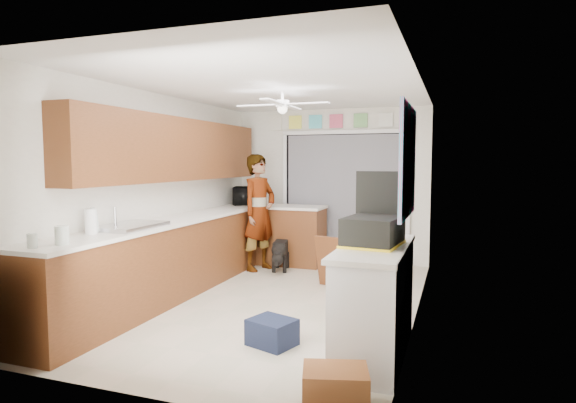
% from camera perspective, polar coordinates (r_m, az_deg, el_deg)
% --- Properties ---
extents(floor, '(5.00, 5.00, 0.00)m').
position_cam_1_polar(floor, '(5.82, -1.33, -11.67)').
color(floor, '#BBB297').
rests_on(floor, ground).
extents(ceiling, '(5.00, 5.00, 0.00)m').
position_cam_1_polar(ceiling, '(5.65, -1.38, 13.45)').
color(ceiling, white).
rests_on(ceiling, ground).
extents(wall_back, '(3.20, 0.00, 3.20)m').
position_cam_1_polar(wall_back, '(7.98, 5.01, 1.90)').
color(wall_back, white).
rests_on(wall_back, ground).
extents(wall_front, '(3.20, 0.00, 3.20)m').
position_cam_1_polar(wall_front, '(3.39, -16.51, -2.17)').
color(wall_front, white).
rests_on(wall_front, ground).
extents(wall_left, '(0.00, 5.00, 5.00)m').
position_cam_1_polar(wall_left, '(6.34, -15.00, 1.02)').
color(wall_left, white).
rests_on(wall_left, ground).
extents(wall_right, '(0.00, 5.00, 5.00)m').
position_cam_1_polar(wall_right, '(5.25, 15.20, 0.26)').
color(wall_right, white).
rests_on(wall_right, ground).
extents(left_base_cabinets, '(0.60, 4.80, 0.90)m').
position_cam_1_polar(left_base_cabinets, '(6.28, -12.57, -6.33)').
color(left_base_cabinets, brown).
rests_on(left_base_cabinets, floor).
extents(left_countertop, '(0.62, 4.80, 0.04)m').
position_cam_1_polar(left_countertop, '(6.20, -12.57, -2.08)').
color(left_countertop, white).
rests_on(left_countertop, left_base_cabinets).
extents(upper_cabinets, '(0.32, 4.00, 0.80)m').
position_cam_1_polar(upper_cabinets, '(6.41, -12.91, 6.01)').
color(upper_cabinets, brown).
rests_on(upper_cabinets, wall_left).
extents(sink_basin, '(0.50, 0.76, 0.06)m').
position_cam_1_polar(sink_basin, '(5.38, -18.22, -2.86)').
color(sink_basin, silver).
rests_on(sink_basin, left_countertop).
extents(faucet, '(0.03, 0.03, 0.22)m').
position_cam_1_polar(faucet, '(5.49, -19.82, -1.76)').
color(faucet, silver).
rests_on(faucet, left_countertop).
extents(peninsula_base, '(1.00, 0.60, 0.90)m').
position_cam_1_polar(peninsula_base, '(7.73, 0.44, -4.14)').
color(peninsula_base, brown).
rests_on(peninsula_base, floor).
extents(peninsula_top, '(1.04, 0.64, 0.04)m').
position_cam_1_polar(peninsula_top, '(7.67, 0.44, -0.67)').
color(peninsula_top, white).
rests_on(peninsula_top, peninsula_base).
extents(back_opening_recess, '(2.00, 0.06, 2.10)m').
position_cam_1_polar(back_opening_recess, '(7.91, 6.70, 0.41)').
color(back_opening_recess, black).
rests_on(back_opening_recess, wall_back).
extents(curtain_panel, '(1.90, 0.03, 2.05)m').
position_cam_1_polar(curtain_panel, '(7.87, 6.64, 0.39)').
color(curtain_panel, gray).
rests_on(curtain_panel, wall_back).
extents(door_trim_left, '(0.06, 0.04, 2.10)m').
position_cam_1_polar(door_trim_left, '(8.16, -0.35, 0.58)').
color(door_trim_left, white).
rests_on(door_trim_left, wall_back).
extents(door_trim_right, '(0.06, 0.04, 2.10)m').
position_cam_1_polar(door_trim_right, '(7.72, 14.06, 0.19)').
color(door_trim_right, white).
rests_on(door_trim_right, wall_back).
extents(door_trim_head, '(2.10, 0.04, 0.06)m').
position_cam_1_polar(door_trim_head, '(7.87, 6.73, 8.18)').
color(door_trim_head, white).
rests_on(door_trim_head, wall_back).
extents(header_frame_0, '(0.22, 0.02, 0.22)m').
position_cam_1_polar(header_frame_0, '(8.14, 0.86, 9.37)').
color(header_frame_0, '#FAFB53').
rests_on(header_frame_0, wall_back).
extents(header_frame_1, '(0.22, 0.02, 0.22)m').
position_cam_1_polar(header_frame_1, '(8.04, 3.26, 9.42)').
color(header_frame_1, '#53CCDD').
rests_on(header_frame_1, wall_back).
extents(header_frame_2, '(0.22, 0.02, 0.22)m').
position_cam_1_polar(header_frame_2, '(7.95, 5.72, 9.46)').
color(header_frame_2, '#DC5273').
rests_on(header_frame_2, wall_back).
extents(header_frame_3, '(0.22, 0.02, 0.22)m').
position_cam_1_polar(header_frame_3, '(7.86, 8.60, 9.48)').
color(header_frame_3, '#73B768').
rests_on(header_frame_3, wall_back).
extents(header_frame_4, '(0.22, 0.02, 0.22)m').
position_cam_1_polar(header_frame_4, '(7.80, 11.52, 9.48)').
color(header_frame_4, silver).
rests_on(header_frame_4, wall_back).
extents(route66_sign, '(0.22, 0.02, 0.26)m').
position_cam_1_polar(route66_sign, '(8.26, -1.47, 9.30)').
color(route66_sign, silver).
rests_on(route66_sign, wall_back).
extents(right_counter_base, '(0.50, 1.40, 0.90)m').
position_cam_1_polar(right_counter_base, '(4.24, 10.29, -11.70)').
color(right_counter_base, white).
rests_on(right_counter_base, floor).
extents(right_counter_top, '(0.54, 1.44, 0.04)m').
position_cam_1_polar(right_counter_top, '(4.14, 10.25, -5.44)').
color(right_counter_top, white).
rests_on(right_counter_top, right_counter_base).
extents(abstract_painting, '(0.03, 1.15, 0.95)m').
position_cam_1_polar(abstract_painting, '(4.24, 14.04, 4.66)').
color(abstract_painting, '#DD51A8').
rests_on(abstract_painting, wall_right).
extents(ceiling_fan, '(1.14, 1.14, 0.24)m').
position_cam_1_polar(ceiling_fan, '(5.81, -0.67, 11.42)').
color(ceiling_fan, white).
rests_on(ceiling_fan, ceiling).
extents(microwave, '(0.51, 0.61, 0.29)m').
position_cam_1_polar(microwave, '(7.94, -5.13, 0.69)').
color(microwave, black).
rests_on(microwave, left_countertop).
extents(soap_bottle, '(0.11, 0.11, 0.26)m').
position_cam_1_polar(soap_bottle, '(5.16, -22.05, -2.03)').
color(soap_bottle, silver).
rests_on(soap_bottle, left_countertop).
extents(jar_a, '(0.12, 0.12, 0.16)m').
position_cam_1_polar(jar_a, '(4.53, -25.22, -3.64)').
color(jar_a, silver).
rests_on(jar_a, left_countertop).
extents(jar_b, '(0.10, 0.10, 0.12)m').
position_cam_1_polar(jar_b, '(4.46, -28.05, -4.14)').
color(jar_b, silver).
rests_on(jar_b, left_countertop).
extents(paper_towel_roll, '(0.13, 0.13, 0.24)m').
position_cam_1_polar(paper_towel_roll, '(5.08, -22.34, -2.21)').
color(paper_towel_roll, white).
rests_on(paper_towel_roll, left_countertop).
extents(suitcase, '(0.48, 0.61, 0.24)m').
position_cam_1_polar(suitcase, '(4.14, 10.05, -3.46)').
color(suitcase, black).
rests_on(suitcase, right_counter_top).
extents(suitcase_rim, '(0.50, 0.63, 0.02)m').
position_cam_1_polar(suitcase_rim, '(4.15, 10.03, -4.96)').
color(suitcase_rim, yellow).
rests_on(suitcase_rim, suitcase).
extents(suitcase_lid, '(0.42, 0.08, 0.50)m').
position_cam_1_polar(suitcase_lid, '(4.39, 10.71, 0.29)').
color(suitcase_lid, black).
rests_on(suitcase_lid, suitcase).
extents(cardboard_box, '(0.51, 0.43, 0.27)m').
position_cam_1_polar(cardboard_box, '(3.46, 5.63, -21.19)').
color(cardboard_box, '#B66339').
rests_on(cardboard_box, floor).
extents(navy_crate, '(0.47, 0.43, 0.24)m').
position_cam_1_polar(navy_crate, '(4.48, -1.90, -15.22)').
color(navy_crate, black).
rests_on(navy_crate, floor).
extents(cabinet_door_panel, '(0.49, 0.29, 0.68)m').
position_cam_1_polar(cabinet_door_panel, '(6.33, 5.31, -7.15)').
color(cabinet_door_panel, brown).
rests_on(cabinet_door_panel, floor).
extents(man, '(0.60, 0.74, 1.76)m').
position_cam_1_polar(man, '(7.29, -3.43, -1.29)').
color(man, white).
rests_on(man, floor).
extents(dog, '(0.41, 0.69, 0.51)m').
position_cam_1_polar(dog, '(7.32, -0.87, -6.21)').
color(dog, black).
rests_on(dog, floor).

